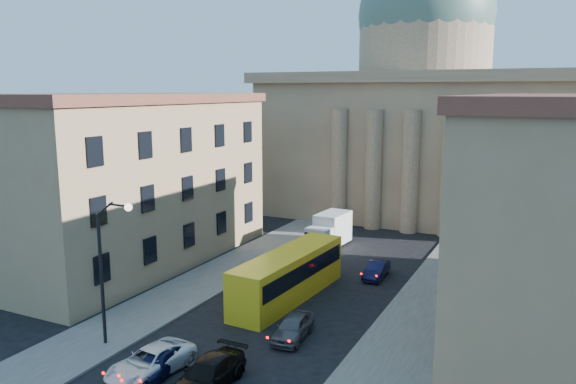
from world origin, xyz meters
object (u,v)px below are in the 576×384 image
Objects in this scene: street_lamp at (107,261)px; car_left_near at (160,362)px; box_truck at (329,232)px; city_bus at (289,274)px.

street_lamp reaches higher than car_left_near.
car_left_near is 27.12m from box_truck.
box_truck reaches higher than car_left_near.
city_bus is 14.22m from box_truck.
street_lamp is 13.57m from city_bus.
city_bus reaches higher than car_left_near.
street_lamp reaches higher than box_truck.
city_bus is at bearing -75.75° from box_truck.
car_left_near is (4.62, -1.37, -4.58)m from street_lamp.
street_lamp is 0.71× the size of city_bus.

